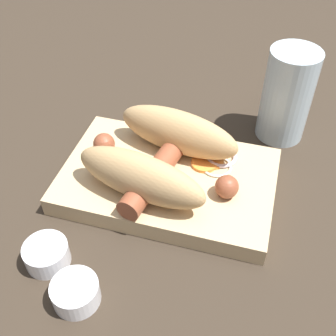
{
  "coord_description": "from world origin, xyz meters",
  "views": [
    {
      "loc": [
        -0.1,
        0.37,
        0.41
      ],
      "look_at": [
        0.0,
        0.0,
        0.04
      ],
      "focal_mm": 45.0,
      "sensor_mm": 36.0,
      "label": 1
    }
  ],
  "objects_px": {
    "food_tray": "(168,181)",
    "drink_glass": "(287,95)",
    "sausage": "(162,164)",
    "condiment_cup_near": "(47,255)",
    "condiment_cup_far": "(76,293)",
    "bread_roll": "(159,153)"
  },
  "relations": [
    {
      "from": "food_tray",
      "to": "drink_glass",
      "type": "xyz_separation_m",
      "value": [
        -0.13,
        -0.16,
        0.06
      ]
    },
    {
      "from": "food_tray",
      "to": "drink_glass",
      "type": "bearing_deg",
      "value": -130.01
    },
    {
      "from": "sausage",
      "to": "drink_glass",
      "type": "distance_m",
      "value": 0.21
    },
    {
      "from": "bread_roll",
      "to": "condiment_cup_near",
      "type": "height_order",
      "value": "bread_roll"
    },
    {
      "from": "sausage",
      "to": "condiment_cup_far",
      "type": "xyz_separation_m",
      "value": [
        0.04,
        0.18,
        -0.03
      ]
    },
    {
      "from": "condiment_cup_far",
      "to": "drink_glass",
      "type": "bearing_deg",
      "value": -117.93
    },
    {
      "from": "condiment_cup_near",
      "to": "drink_glass",
      "type": "height_order",
      "value": "drink_glass"
    },
    {
      "from": "condiment_cup_far",
      "to": "sausage",
      "type": "bearing_deg",
      "value": -102.5
    },
    {
      "from": "bread_roll",
      "to": "condiment_cup_near",
      "type": "relative_size",
      "value": 3.79
    },
    {
      "from": "condiment_cup_near",
      "to": "food_tray",
      "type": "bearing_deg",
      "value": -123.93
    },
    {
      "from": "bread_roll",
      "to": "sausage",
      "type": "height_order",
      "value": "bread_roll"
    },
    {
      "from": "bread_roll",
      "to": "condiment_cup_far",
      "type": "bearing_deg",
      "value": 79.06
    },
    {
      "from": "food_tray",
      "to": "condiment_cup_near",
      "type": "xyz_separation_m",
      "value": [
        0.1,
        0.15,
        -0.0
      ]
    },
    {
      "from": "drink_glass",
      "to": "condiment_cup_far",
      "type": "bearing_deg",
      "value": 62.07
    },
    {
      "from": "bread_roll",
      "to": "drink_glass",
      "type": "bearing_deg",
      "value": -133.09
    },
    {
      "from": "food_tray",
      "to": "sausage",
      "type": "relative_size",
      "value": 1.36
    },
    {
      "from": "sausage",
      "to": "drink_glass",
      "type": "relative_size",
      "value": 1.47
    },
    {
      "from": "sausage",
      "to": "drink_glass",
      "type": "bearing_deg",
      "value": -131.69
    },
    {
      "from": "food_tray",
      "to": "condiment_cup_far",
      "type": "distance_m",
      "value": 0.19
    },
    {
      "from": "food_tray",
      "to": "bread_roll",
      "type": "xyz_separation_m",
      "value": [
        0.01,
        -0.0,
        0.04
      ]
    },
    {
      "from": "food_tray",
      "to": "sausage",
      "type": "bearing_deg",
      "value": -1.79
    },
    {
      "from": "drink_glass",
      "to": "condiment_cup_near",
      "type": "bearing_deg",
      "value": 52.82
    }
  ]
}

